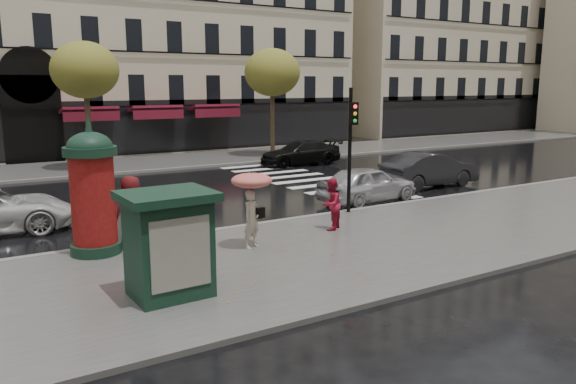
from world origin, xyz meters
TOP-DOWN VIEW (x-y plane):
  - ground at (0.00, 0.00)m, footprint 160.00×160.00m
  - near_sidewalk at (0.00, -0.50)m, footprint 90.00×7.00m
  - far_sidewalk at (0.00, 19.00)m, footprint 90.00×6.00m
  - near_kerb at (0.00, 3.00)m, footprint 90.00×0.25m
  - far_kerb at (0.00, 16.00)m, footprint 90.00×0.25m
  - zebra_crossing at (6.00, 9.60)m, footprint 3.60×11.75m
  - bldg_far_right at (34.00, 30.00)m, footprint 24.00×14.00m
  - tree_far_left at (-2.00, 18.00)m, footprint 3.40×3.40m
  - tree_far_right at (9.00, 18.00)m, footprint 3.40×3.40m
  - woman_umbrella at (-1.59, 0.70)m, footprint 1.10×1.10m
  - woman_red at (1.34, 1.16)m, footprint 0.97×0.93m
  - man_burgundy at (-4.33, 2.40)m, footprint 1.06×0.80m
  - morris_column at (-5.31, 2.40)m, footprint 1.33×1.33m
  - traffic_light at (3.27, 2.72)m, footprint 0.30×0.41m
  - newsstand at (-4.69, -1.49)m, footprint 1.88×1.60m
  - car_silver at (5.27, 4.20)m, footprint 4.26×1.95m
  - car_darkgrey at (9.75, 5.39)m, footprint 4.66×1.67m
  - car_black at (8.61, 14.19)m, footprint 4.81×2.26m

SIDE VIEW (x-z plane):
  - ground at x=0.00m, z-range 0.00..0.00m
  - zebra_crossing at x=6.00m, z-range 0.00..0.01m
  - near_sidewalk at x=0.00m, z-range 0.00..0.12m
  - far_sidewalk at x=0.00m, z-range 0.00..0.12m
  - near_kerb at x=0.00m, z-range 0.00..0.14m
  - far_kerb at x=0.00m, z-range 0.00..0.14m
  - car_black at x=8.61m, z-range 0.00..1.36m
  - car_silver at x=5.27m, z-range 0.00..1.42m
  - car_darkgrey at x=9.75m, z-range 0.00..1.53m
  - woman_red at x=1.34m, z-range 0.12..1.70m
  - man_burgundy at x=-4.33m, z-range 0.12..2.09m
  - newsstand at x=-4.69m, z-range 0.15..2.35m
  - woman_umbrella at x=-1.59m, z-range 0.46..2.56m
  - morris_column at x=-5.31m, z-range 0.04..3.63m
  - traffic_light at x=3.27m, z-range 0.57..4.81m
  - tree_far_left at x=-2.00m, z-range 1.85..8.49m
  - tree_far_right at x=9.00m, z-range 1.85..8.49m
  - bldg_far_right at x=34.00m, z-range -0.14..22.76m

